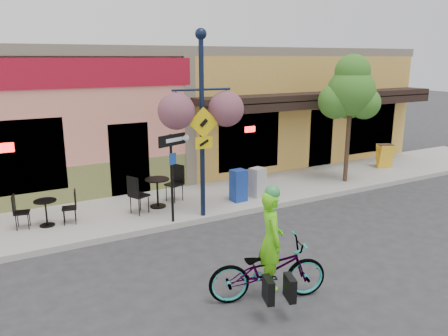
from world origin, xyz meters
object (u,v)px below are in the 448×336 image
object	(u,v)px
newspaper_box_grey	(257,182)
street_tree	(349,119)
building	(170,106)
bicycle	(268,270)
one_way_sign	(172,179)
lamp_post	(202,126)
cyclist_rider	(271,253)
newspaper_box_blue	(239,185)

from	to	relation	value
newspaper_box_grey	street_tree	size ratio (longest dim) A/B	0.21
building	bicycle	size ratio (longest dim) A/B	8.67
bicycle	one_way_sign	bearing A→B (deg)	20.60
lamp_post	bicycle	bearing A→B (deg)	-92.92
building	lamp_post	xyz separation A→B (m)	(-1.92, -6.81, 0.25)
building	street_tree	distance (m)	7.20
building	newspaper_box_grey	bearing A→B (deg)	-88.21
one_way_sign	newspaper_box_grey	bearing A→B (deg)	-7.47
building	cyclist_rider	bearing A→B (deg)	-103.45
bicycle	newspaper_box_blue	bearing A→B (deg)	-6.67
bicycle	cyclist_rider	bearing A→B (deg)	-71.63
bicycle	street_tree	size ratio (longest dim) A/B	0.50
bicycle	one_way_sign	distance (m)	4.02
cyclist_rider	newspaper_box_blue	size ratio (longest dim) A/B	1.89
lamp_post	newspaper_box_grey	world-z (taller)	lamp_post
bicycle	lamp_post	size ratio (longest dim) A/B	0.45
building	bicycle	xyz separation A→B (m)	(-2.63, -10.80, -1.70)
building	newspaper_box_blue	xyz separation A→B (m)	(-0.51, -6.24, -1.64)
lamp_post	newspaper_box_grey	size ratio (longest dim) A/B	5.44
one_way_sign	street_tree	distance (m)	6.58
lamp_post	cyclist_rider	bearing A→B (deg)	-92.22
newspaper_box_blue	one_way_sign	bearing A→B (deg)	-168.81
lamp_post	one_way_sign	bearing A→B (deg)	-170.33
one_way_sign	newspaper_box_grey	world-z (taller)	one_way_sign
lamp_post	newspaper_box_blue	bearing A→B (deg)	29.00
bicycle	lamp_post	world-z (taller)	lamp_post
building	newspaper_box_grey	xyz separation A→B (m)	(0.19, -6.16, -1.67)
bicycle	cyclist_rider	xyz separation A→B (m)	(0.05, 0.00, 0.32)
newspaper_box_blue	bicycle	bearing A→B (deg)	-118.71
lamp_post	newspaper_box_blue	size ratio (longest dim) A/B	5.13
one_way_sign	bicycle	bearing A→B (deg)	-108.24
lamp_post	street_tree	size ratio (longest dim) A/B	1.13
newspaper_box_blue	newspaper_box_grey	bearing A→B (deg)	3.07
one_way_sign	street_tree	bearing A→B (deg)	-14.61
one_way_sign	newspaper_box_blue	world-z (taller)	one_way_sign
lamp_post	one_way_sign	xyz separation A→B (m)	(-0.86, -0.04, -1.24)
cyclist_rider	newspaper_box_blue	distance (m)	5.01
one_way_sign	newspaper_box_blue	bearing A→B (deg)	-5.61
newspaper_box_blue	street_tree	size ratio (longest dim) A/B	0.22
building	one_way_sign	world-z (taller)	building
street_tree	bicycle	bearing A→B (deg)	-143.84
building	lamp_post	bearing A→B (deg)	-105.76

